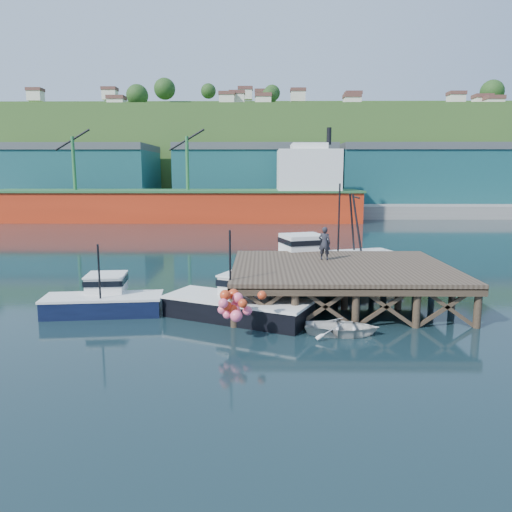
{
  "coord_description": "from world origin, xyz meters",
  "views": [
    {
      "loc": [
        1.07,
        -27.38,
        7.21
      ],
      "look_at": [
        0.75,
        2.0,
        2.28
      ],
      "focal_mm": 35.0,
      "sensor_mm": 36.0,
      "label": 1
    }
  ],
  "objects_px": {
    "boat_navy": "(104,299)",
    "dinghy": "(342,327)",
    "boat_black": "(241,301)",
    "trawler": "(328,259)",
    "dockworker": "(325,243)"
  },
  "relations": [
    {
      "from": "boat_navy",
      "to": "dinghy",
      "type": "relative_size",
      "value": 1.86
    },
    {
      "from": "boat_navy",
      "to": "boat_black",
      "type": "xyz_separation_m",
      "value": [
        7.11,
        -0.73,
        0.08
      ]
    },
    {
      "from": "trawler",
      "to": "dinghy",
      "type": "bearing_deg",
      "value": -112.69
    },
    {
      "from": "boat_navy",
      "to": "boat_black",
      "type": "height_order",
      "value": "boat_black"
    },
    {
      "from": "boat_navy",
      "to": "trawler",
      "type": "bearing_deg",
      "value": 28.44
    },
    {
      "from": "dinghy",
      "to": "dockworker",
      "type": "xyz_separation_m",
      "value": [
        0.09,
        7.47,
        2.76
      ]
    },
    {
      "from": "boat_navy",
      "to": "trawler",
      "type": "distance_m",
      "value": 15.56
    },
    {
      "from": "boat_navy",
      "to": "dinghy",
      "type": "xyz_separation_m",
      "value": [
        11.78,
        -3.44,
        -0.41
      ]
    },
    {
      "from": "boat_navy",
      "to": "dinghy",
      "type": "bearing_deg",
      "value": -22.58
    },
    {
      "from": "trawler",
      "to": "dockworker",
      "type": "distance_m",
      "value": 5.22
    },
    {
      "from": "boat_black",
      "to": "dinghy",
      "type": "xyz_separation_m",
      "value": [
        4.66,
        -2.71,
        -0.49
      ]
    },
    {
      "from": "trawler",
      "to": "dockworker",
      "type": "bearing_deg",
      "value": -118.68
    },
    {
      "from": "boat_black",
      "to": "dockworker",
      "type": "bearing_deg",
      "value": 70.1
    },
    {
      "from": "trawler",
      "to": "dinghy",
      "type": "relative_size",
      "value": 3.11
    },
    {
      "from": "boat_navy",
      "to": "boat_black",
      "type": "bearing_deg",
      "value": -12.16
    }
  ]
}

